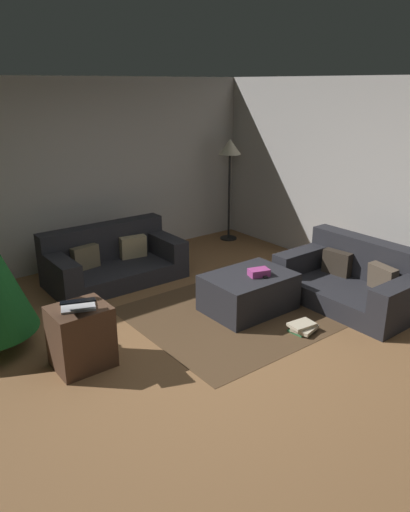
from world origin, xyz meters
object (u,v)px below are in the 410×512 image
couch_right (354,280)px  tv_remote (264,275)px  laptop (78,305)px  gift_box (259,272)px  corner_lamp (230,155)px  ottoman (249,292)px  book_stack (303,327)px  side_table (81,337)px  couch_left (112,260)px

couch_right → tv_remote: bearing=66.0°
laptop → gift_box: bearing=-2.9°
gift_box → corner_lamp: size_ratio=0.14×
gift_box → laptop: bearing=177.1°
couch_right → ottoman: 1.31m
book_stack → corner_lamp: 3.61m
couch_right → laptop: (-3.22, 0.62, 0.38)m
gift_box → laptop: laptop is taller
gift_box → book_stack: gift_box is taller
ottoman → tv_remote: 0.28m
tv_remote → laptop: 2.17m
couch_right → book_stack: (-1.07, -0.15, -0.22)m
laptop → corner_lamp: bearing=31.3°
side_table → gift_box: bearing=-4.3°
gift_box → side_table: size_ratio=0.38×
couch_right → ottoman: couch_right is taller
gift_box → ottoman: bearing=124.4°
laptop → side_table: bearing=68.9°
ottoman → side_table: bearing=178.2°
couch_right → tv_remote: 1.18m
laptop → book_stack: 2.36m
ottoman → gift_box: size_ratio=4.41×
tv_remote → couch_left: bearing=140.3°
couch_right → corner_lamp: size_ratio=0.97×
tv_remote → corner_lamp: 2.96m
corner_lamp → tv_remote: bearing=-122.2°
couch_right → ottoman: size_ratio=1.62×
couch_right → tv_remote: (-1.07, 0.47, 0.18)m
laptop → book_stack: (2.15, -0.77, -0.60)m
corner_lamp → laptop: bearing=-148.7°
couch_right → side_table: 3.27m
book_stack → couch_right: bearing=8.0°
laptop → couch_left: bearing=55.5°
ottoman → corner_lamp: size_ratio=0.60×
gift_box → book_stack: size_ratio=0.73×
couch_right → tv_remote: couch_right is taller
corner_lamp → couch_left: bearing=-170.1°
couch_left → couch_right: size_ratio=1.09×
book_stack → ottoman: bearing=97.0°
couch_left → tv_remote: size_ratio=11.03×
tv_remote → laptop: size_ratio=0.36×
couch_right → gift_box: bearing=64.6°
couch_right → ottoman: bearing=62.2°
side_table → book_stack: bearing=-21.2°
laptop → tv_remote: bearing=-4.0°
ottoman → laptop: size_ratio=2.22×
tv_remote → laptop: laptop is taller
couch_right → ottoman: (-1.16, 0.61, -0.05)m
tv_remote → corner_lamp: (1.49, 2.36, 0.97)m
gift_box → side_table: (-2.10, 0.16, -0.18)m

